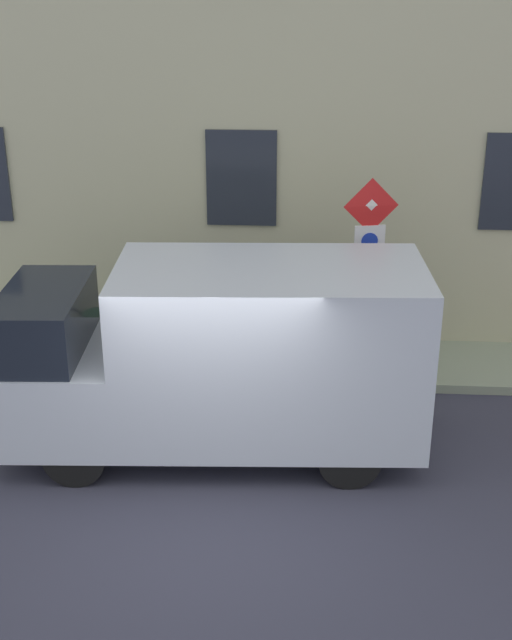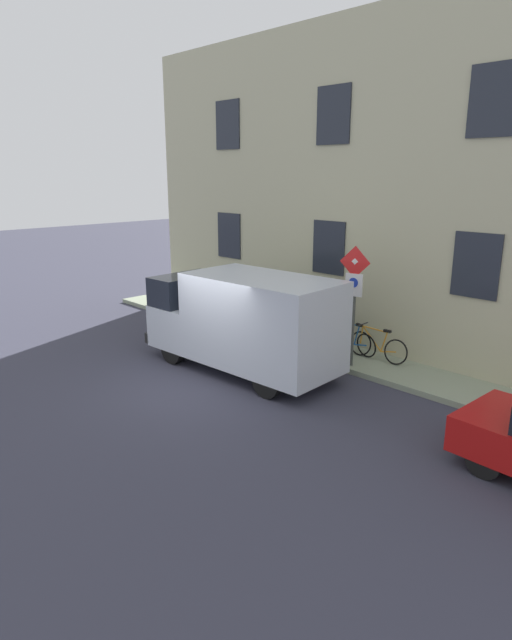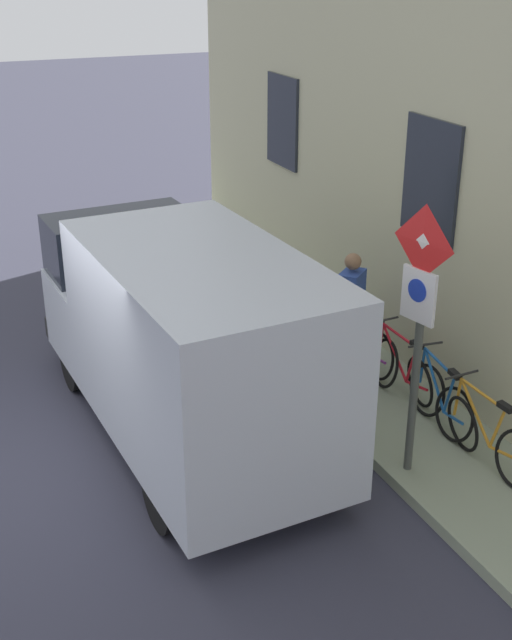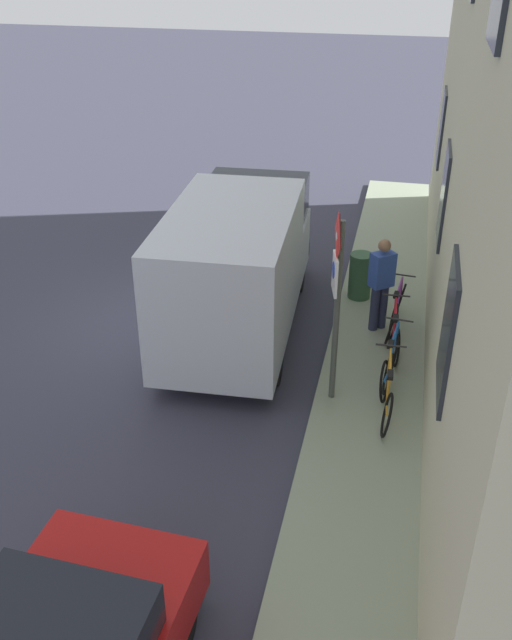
{
  "view_description": "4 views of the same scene",
  "coord_description": "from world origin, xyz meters",
  "px_view_note": "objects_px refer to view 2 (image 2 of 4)",
  "views": [
    {
      "loc": [
        -8.48,
        -1.06,
        5.81
      ],
      "look_at": [
        2.31,
        -0.36,
        1.3
      ],
      "focal_mm": 47.06,
      "sensor_mm": 36.0,
      "label": 1
    },
    {
      "loc": [
        -7.71,
        -9.45,
        4.87
      ],
      "look_at": [
        1.89,
        0.41,
        1.09
      ],
      "focal_mm": 30.15,
      "sensor_mm": 36.0,
      "label": 2
    },
    {
      "loc": [
        -1.65,
        -8.26,
        5.38
      ],
      "look_at": [
        2.18,
        0.4,
        1.15
      ],
      "focal_mm": 46.08,
      "sensor_mm": 36.0,
      "label": 3
    },
    {
      "loc": [
        3.8,
        -10.8,
        6.51
      ],
      "look_at": [
        1.69,
        -1.38,
        1.03
      ],
      "focal_mm": 39.36,
      "sensor_mm": 36.0,
      "label": 4
    }
  ],
  "objects_px": {
    "sign_post_stacked": "(354,290)",
    "bicycle_orange": "(378,346)",
    "bicycle_blue": "(351,339)",
    "bicycle_red": "(327,333)",
    "pedestrian": "(298,310)",
    "litter_bin": "(259,322)",
    "bicycle_purple": "(305,327)",
    "delivery_van": "(244,320)"
  },
  "relations": [
    {
      "from": "sign_post_stacked",
      "to": "bicycle_purple",
      "type": "bearing_deg",
      "value": 68.96
    },
    {
      "from": "sign_post_stacked",
      "to": "bicycle_orange",
      "type": "xyz_separation_m",
      "value": [
        0.88,
        -0.21,
        -1.6
      ]
    },
    {
      "from": "bicycle_orange",
      "to": "bicycle_blue",
      "type": "relative_size",
      "value": 1.0
    },
    {
      "from": "pedestrian",
      "to": "litter_bin",
      "type": "height_order",
      "value": "pedestrian"
    },
    {
      "from": "bicycle_purple",
      "to": "litter_bin",
      "type": "distance_m",
      "value": 1.37
    },
    {
      "from": "bicycle_purple",
      "to": "pedestrian",
      "type": "distance_m",
      "value": 0.64
    },
    {
      "from": "bicycle_orange",
      "to": "bicycle_blue",
      "type": "distance_m",
      "value": 0.83
    },
    {
      "from": "bicycle_red",
      "to": "litter_bin",
      "type": "distance_m",
      "value": 2.12
    },
    {
      "from": "bicycle_orange",
      "to": "bicycle_red",
      "type": "bearing_deg",
      "value": -2.5
    },
    {
      "from": "sign_post_stacked",
      "to": "bicycle_blue",
      "type": "xyz_separation_m",
      "value": [
        0.88,
        0.62,
        -1.6
      ]
    },
    {
      "from": "bicycle_red",
      "to": "bicycle_purple",
      "type": "relative_size",
      "value": 1.0
    },
    {
      "from": "sign_post_stacked",
      "to": "bicycle_blue",
      "type": "distance_m",
      "value": 1.93
    },
    {
      "from": "bicycle_blue",
      "to": "litter_bin",
      "type": "relative_size",
      "value": 1.9
    },
    {
      "from": "pedestrian",
      "to": "sign_post_stacked",
      "type": "bearing_deg",
      "value": 125.99
    },
    {
      "from": "bicycle_blue",
      "to": "pedestrian",
      "type": "xyz_separation_m",
      "value": [
        -0.31,
        1.66,
        0.56
      ]
    },
    {
      "from": "sign_post_stacked",
      "to": "bicycle_red",
      "type": "height_order",
      "value": "sign_post_stacked"
    },
    {
      "from": "bicycle_purple",
      "to": "bicycle_blue",
      "type": "bearing_deg",
      "value": -173.75
    },
    {
      "from": "delivery_van",
      "to": "bicycle_purple",
      "type": "bearing_deg",
      "value": -85.2
    },
    {
      "from": "delivery_van",
      "to": "bicycle_red",
      "type": "relative_size",
      "value": 3.17
    },
    {
      "from": "delivery_van",
      "to": "litter_bin",
      "type": "height_order",
      "value": "delivery_van"
    },
    {
      "from": "sign_post_stacked",
      "to": "bicycle_purple",
      "type": "distance_m",
      "value": 2.93
    },
    {
      "from": "delivery_van",
      "to": "litter_bin",
      "type": "relative_size",
      "value": 6.03
    },
    {
      "from": "sign_post_stacked",
      "to": "bicycle_orange",
      "type": "relative_size",
      "value": 1.71
    },
    {
      "from": "bicycle_red",
      "to": "bicycle_purple",
      "type": "bearing_deg",
      "value": -2.73
    },
    {
      "from": "bicycle_red",
      "to": "sign_post_stacked",
      "type": "bearing_deg",
      "value": 146.22
    },
    {
      "from": "bicycle_purple",
      "to": "pedestrian",
      "type": "height_order",
      "value": "pedestrian"
    },
    {
      "from": "bicycle_blue",
      "to": "bicycle_red",
      "type": "xyz_separation_m",
      "value": [
        -0.0,
        0.83,
        0.0
      ]
    },
    {
      "from": "bicycle_orange",
      "to": "bicycle_red",
      "type": "height_order",
      "value": "same"
    },
    {
      "from": "litter_bin",
      "to": "pedestrian",
      "type": "bearing_deg",
      "value": -69.4
    },
    {
      "from": "bicycle_red",
      "to": "bicycle_orange",
      "type": "bearing_deg",
      "value": 177.34
    },
    {
      "from": "pedestrian",
      "to": "litter_bin",
      "type": "distance_m",
      "value": 1.32
    },
    {
      "from": "sign_post_stacked",
      "to": "bicycle_blue",
      "type": "bearing_deg",
      "value": 35.33
    },
    {
      "from": "delivery_van",
      "to": "bicycle_blue",
      "type": "distance_m",
      "value": 3.18
    },
    {
      "from": "bicycle_orange",
      "to": "bicycle_red",
      "type": "xyz_separation_m",
      "value": [
        -0.0,
        1.66,
        0.0
      ]
    },
    {
      "from": "sign_post_stacked",
      "to": "bicycle_orange",
      "type": "distance_m",
      "value": 1.84
    },
    {
      "from": "bicycle_purple",
      "to": "pedestrian",
      "type": "relative_size",
      "value": 1.0
    },
    {
      "from": "sign_post_stacked",
      "to": "delivery_van",
      "type": "height_order",
      "value": "sign_post_stacked"
    },
    {
      "from": "sign_post_stacked",
      "to": "bicycle_red",
      "type": "distance_m",
      "value": 2.33
    },
    {
      "from": "bicycle_blue",
      "to": "bicycle_red",
      "type": "relative_size",
      "value": 1.0
    },
    {
      "from": "bicycle_orange",
      "to": "bicycle_blue",
      "type": "bearing_deg",
      "value": -2.58
    },
    {
      "from": "delivery_van",
      "to": "bicycle_orange",
      "type": "distance_m",
      "value": 3.59
    },
    {
      "from": "bicycle_blue",
      "to": "bicycle_purple",
      "type": "relative_size",
      "value": 1.0
    }
  ]
}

